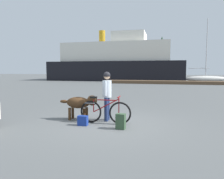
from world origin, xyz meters
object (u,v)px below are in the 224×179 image
sailboat_moored (205,78)px  backpack (121,121)px  dog (81,103)px  ferry_boat (117,63)px  person_cyclist (107,91)px  handbag_pannier (83,121)px  bicycle (105,112)px

sailboat_moored → backpack: bearing=-103.9°
dog → backpack: 1.88m
sailboat_moored → ferry_boat: bearing=175.2°
backpack → person_cyclist: bearing=125.8°
person_cyclist → dog: person_cyclist is taller
handbag_pannier → backpack: bearing=-5.2°
bicycle → sailboat_moored: size_ratio=0.18×
backpack → handbag_pannier: backpack is taller
bicycle → person_cyclist: 0.78m
person_cyclist → sailboat_moored: bearing=74.4°
person_cyclist → backpack: 1.45m
handbag_pannier → sailboat_moored: size_ratio=0.03×
person_cyclist → dog: 1.05m
backpack → sailboat_moored: bearing=76.1°
backpack → ferry_boat: (-7.10, 31.18, 2.88)m
dog → handbag_pannier: bearing=-62.8°
handbag_pannier → sailboat_moored: 31.09m
handbag_pannier → sailboat_moored: (8.69, 29.85, 0.37)m
backpack → sailboat_moored: sailboat_moored is taller
bicycle → ferry_boat: bearing=101.9°
bicycle → person_cyclist: person_cyclist is taller
person_cyclist → ferry_boat: size_ratio=0.08×
person_cyclist → dog: size_ratio=1.22×
backpack → sailboat_moored: size_ratio=0.05×
ferry_boat → backpack: bearing=-77.2°
bicycle → person_cyclist: size_ratio=1.02×
ferry_boat → dog: bearing=-79.8°
backpack → ferry_boat: bearing=102.8°
bicycle → handbag_pannier: (-0.62, -0.44, -0.24)m
backpack → handbag_pannier: 1.29m
person_cyclist → ferry_boat: (-6.40, 30.20, 2.07)m
person_cyclist → backpack: (0.70, -0.97, -0.82)m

